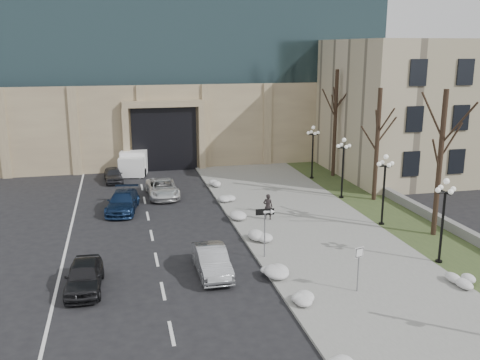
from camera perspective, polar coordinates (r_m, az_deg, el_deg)
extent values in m
plane|color=black|center=(22.63, 10.57, -16.40)|extent=(160.00, 160.00, 0.00)
cube|color=gray|center=(35.69, 6.86, -4.56)|extent=(9.00, 40.00, 0.12)
cube|color=gray|center=(34.48, -0.22, -5.11)|extent=(0.30, 40.00, 0.14)
cube|color=#344623|center=(38.31, 16.07, -3.73)|extent=(4.00, 40.00, 0.10)
cube|color=gray|center=(40.86, 17.22, -2.28)|extent=(0.50, 30.00, 0.70)
cube|color=tan|center=(60.54, -7.06, 6.92)|extent=(40.00, 20.00, 8.00)
cube|color=black|center=(51.63, -8.18, 4.54)|extent=(6.00, 2.50, 6.00)
cube|color=tan|center=(49.81, -8.17, 8.03)|extent=(7.50, 0.60, 0.60)
cube|color=tan|center=(50.08, -12.04, 4.09)|extent=(0.60, 0.60, 6.00)
cube|color=tan|center=(50.66, -4.08, 4.47)|extent=(0.60, 0.60, 6.00)
cube|color=#C0AE90|center=(55.09, 20.51, 7.54)|extent=(22.00, 18.00, 12.00)
cube|color=black|center=(43.85, 17.75, 1.67)|extent=(1.40, 0.25, 2.00)
cube|color=black|center=(46.00, 22.05, 1.86)|extent=(1.40, 0.25, 2.00)
cube|color=black|center=(43.28, 18.09, 6.20)|extent=(1.40, 0.25, 2.00)
cube|color=black|center=(45.46, 22.45, 6.18)|extent=(1.40, 0.25, 2.00)
cube|color=black|center=(42.98, 18.45, 10.82)|extent=(1.40, 0.25, 2.00)
cube|color=black|center=(45.18, 22.87, 10.57)|extent=(1.40, 0.25, 2.00)
imported|color=black|center=(27.04, -16.28, -9.79)|extent=(1.84, 4.23, 1.42)
imported|color=#989B9F|center=(27.70, -3.04, -8.62)|extent=(1.57, 4.36, 1.43)
imported|color=navy|center=(38.78, -12.40, -2.28)|extent=(2.76, 5.14, 1.42)
imported|color=white|center=(41.99, -8.28, -0.87)|extent=(2.47, 5.01, 1.37)
imported|color=#323338|center=(47.49, -13.36, 0.55)|extent=(1.76, 3.78, 1.25)
imported|color=black|center=(35.76, 2.99, -2.86)|extent=(0.75, 0.61, 1.76)
cube|color=white|center=(51.83, -11.00, 2.28)|extent=(3.15, 5.59, 2.12)
cube|color=white|center=(48.78, -11.44, 1.40)|extent=(2.46, 2.03, 1.69)
cylinder|color=black|center=(49.26, -12.60, 0.77)|extent=(0.38, 0.77, 0.74)
cylinder|color=black|center=(48.98, -10.15, 0.81)|extent=(0.38, 0.77, 0.74)
cylinder|color=black|center=(53.66, -11.88, 1.88)|extent=(0.38, 0.77, 0.74)
cylinder|color=black|center=(53.39, -9.63, 1.93)|extent=(0.38, 0.77, 0.74)
cylinder|color=slate|center=(29.33, 2.65, -5.84)|extent=(0.07, 0.07, 2.82)
cube|color=black|center=(28.92, 2.68, -3.42)|extent=(1.03, 0.08, 0.35)
cube|color=white|center=(28.93, 3.01, -3.41)|extent=(0.49, 0.03, 0.13)
cone|color=white|center=(28.99, 3.53, -3.38)|extent=(0.25, 0.29, 0.28)
cylinder|color=slate|center=(26.03, 12.48, -9.47)|extent=(0.06, 0.06, 2.28)
cube|color=white|center=(25.68, 12.59, -7.56)|extent=(0.49, 0.17, 0.50)
cube|color=black|center=(25.66, 12.63, -7.58)|extent=(0.42, 0.12, 0.44)
cube|color=white|center=(25.66, 12.64, -7.58)|extent=(0.36, 0.11, 0.37)
ellipsoid|color=silver|center=(24.80, 6.43, -12.58)|extent=(1.10, 1.60, 0.36)
ellipsoid|color=silver|center=(27.75, 3.55, -9.52)|extent=(1.10, 1.60, 0.36)
ellipsoid|color=silver|center=(32.16, 1.83, -6.12)|extent=(1.10, 1.60, 0.36)
ellipsoid|color=silver|center=(36.25, -0.01, -3.76)|extent=(1.10, 1.60, 0.36)
ellipsoid|color=silver|center=(40.13, -1.61, -2.00)|extent=(1.10, 1.60, 0.36)
ellipsoid|color=silver|center=(44.61, -2.73, -0.37)|extent=(1.10, 1.60, 0.36)
ellipsoid|color=silver|center=(28.71, 22.61, -9.80)|extent=(1.10, 1.60, 0.36)
cylinder|color=black|center=(31.04, 20.43, -8.20)|extent=(0.36, 0.36, 0.20)
cylinder|color=black|center=(30.40, 20.73, -4.87)|extent=(0.14, 0.14, 4.00)
cylinder|color=black|center=(29.85, 21.06, -1.23)|extent=(0.10, 0.90, 0.10)
cylinder|color=black|center=(29.85, 21.06, -1.23)|extent=(0.90, 0.10, 0.10)
sphere|color=white|center=(29.71, 21.16, -0.12)|extent=(0.32, 0.32, 0.32)
sphere|color=white|center=(30.06, 21.80, -0.90)|extent=(0.28, 0.28, 0.28)
sphere|color=white|center=(29.57, 20.36, -1.01)|extent=(0.28, 0.28, 0.28)
sphere|color=white|center=(30.17, 20.62, -0.74)|extent=(0.28, 0.28, 0.28)
sphere|color=white|center=(29.45, 21.57, -1.17)|extent=(0.28, 0.28, 0.28)
cylinder|color=black|center=(36.26, 14.85, -4.58)|extent=(0.36, 0.36, 0.20)
cylinder|color=black|center=(35.72, 15.04, -1.68)|extent=(0.14, 0.14, 4.00)
cylinder|color=black|center=(35.25, 15.25, 1.45)|extent=(0.10, 0.90, 0.10)
cylinder|color=black|center=(35.25, 15.25, 1.45)|extent=(0.90, 0.10, 0.10)
sphere|color=white|center=(35.13, 15.31, 2.40)|extent=(0.32, 0.32, 0.32)
sphere|color=white|center=(35.43, 15.90, 1.72)|extent=(0.28, 0.28, 0.28)
sphere|color=white|center=(35.01, 14.61, 1.66)|extent=(0.28, 0.28, 0.28)
sphere|color=white|center=(35.60, 14.92, 1.84)|extent=(0.28, 0.28, 0.28)
sphere|color=white|center=(34.83, 15.61, 1.53)|extent=(0.28, 0.28, 0.28)
cylinder|color=black|center=(41.84, 10.76, -1.86)|extent=(0.36, 0.36, 0.20)
cylinder|color=black|center=(41.37, 10.88, 0.67)|extent=(0.14, 0.14, 4.00)
cylinder|color=black|center=(40.96, 11.01, 3.39)|extent=(0.10, 0.90, 0.10)
cylinder|color=black|center=(40.96, 11.01, 3.39)|extent=(0.90, 0.10, 0.10)
sphere|color=white|center=(40.86, 11.05, 4.22)|extent=(0.32, 0.32, 0.32)
sphere|color=white|center=(41.12, 11.59, 3.62)|extent=(0.28, 0.28, 0.28)
sphere|color=white|center=(40.76, 10.44, 3.58)|extent=(0.28, 0.28, 0.28)
sphere|color=white|center=(41.34, 10.77, 3.71)|extent=(0.28, 0.28, 0.28)
sphere|color=white|center=(40.53, 11.27, 3.49)|extent=(0.28, 0.28, 0.28)
cylinder|color=black|center=(47.66, 7.66, 0.21)|extent=(0.36, 0.36, 0.20)
cylinder|color=black|center=(47.24, 7.73, 2.45)|extent=(0.14, 0.14, 4.00)
cylinder|color=black|center=(46.89, 7.81, 4.84)|extent=(0.10, 0.90, 0.10)
cylinder|color=black|center=(46.89, 7.81, 4.84)|extent=(0.90, 0.10, 0.10)
sphere|color=white|center=(46.80, 7.83, 5.57)|extent=(0.32, 0.32, 0.32)
sphere|color=white|center=(47.02, 8.33, 5.04)|extent=(0.28, 0.28, 0.28)
sphere|color=white|center=(46.71, 7.30, 5.01)|extent=(0.28, 0.28, 0.28)
sphere|color=white|center=(47.28, 7.62, 5.11)|extent=(0.28, 0.28, 0.28)
sphere|color=white|center=(46.45, 8.01, 4.94)|extent=(0.28, 0.28, 0.28)
cylinder|color=black|center=(34.17, 20.52, 1.52)|extent=(0.32, 0.32, 9.00)
cylinder|color=black|center=(40.98, 14.41, 3.57)|extent=(0.32, 0.32, 8.50)
cylinder|color=black|center=(48.05, 10.10, 5.88)|extent=(0.32, 0.32, 9.50)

